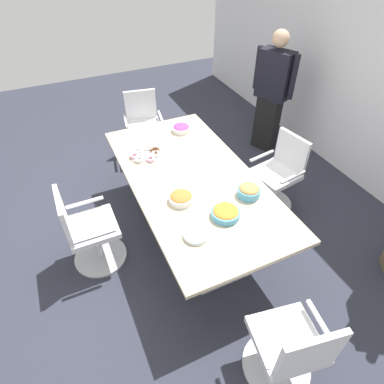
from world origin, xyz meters
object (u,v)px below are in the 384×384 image
Objects in this scene: office_chair_1 at (278,176)px; office_chair_3 at (88,233)px; conference_table at (192,187)px; person_standing_0 at (272,92)px; snack_bowl_candy_mix at (181,128)px; office_chair_2 at (144,128)px; donut_platter at (146,154)px; plate_stack at (196,235)px; snack_bowl_pretzels at (181,198)px; office_chair_0 at (289,351)px; snack_bowl_cookies at (249,191)px; snack_bowl_chips_orange at (226,213)px.

office_chair_3 is at bearing 79.50° from office_chair_1.
office_chair_1 reaches higher than conference_table.
person_standing_0 is 1.49m from snack_bowl_candy_mix.
office_chair_2 is 2.65× the size of donut_platter.
donut_platter reaches higher than plate_stack.
office_chair_3 is at bearing 86.45° from person_standing_0.
conference_table is at bearing 28.48° from donut_platter.
snack_bowl_candy_mix is 0.94× the size of snack_bowl_pretzels.
person_standing_0 is at bearing 67.89° from office_chair_0.
conference_table is 11.19× the size of snack_bowl_cookies.
office_chair_1 reaches higher than snack_bowl_chips_orange.
snack_bowl_pretzels is 0.44m from snack_bowl_chips_orange.
donut_platter is at bearing 123.26° from office_chair_3.
snack_bowl_cookies is 0.63m from snack_bowl_pretzels.
person_standing_0 reaches higher than snack_bowl_cookies.
snack_bowl_candy_mix is 1.69m from plate_stack.
person_standing_0 reaches higher than donut_platter.
office_chair_1 is at bearing 89.08° from conference_table.
conference_table is 1.72m from office_chair_0.
snack_bowl_pretzels is (0.31, 0.86, 0.39)m from office_chair_3.
person_standing_0 is at bearing 105.18° from donut_platter.
office_chair_1 is at bearing 88.82° from office_chair_3.
snack_bowl_chips_orange is (0.62, 0.03, 0.17)m from conference_table.
snack_bowl_chips_orange is at bearing 38.50° from snack_bowl_pretzels.
plate_stack is at bearing 107.50° from office_chair_1.
office_chair_3 is 1.16m from plate_stack.
office_chair_0 is at bearing 15.75° from plate_stack.
office_chair_3 is (-1.73, -1.08, 0.00)m from office_chair_0.
snack_bowl_candy_mix is at bearing 163.53° from conference_table.
snack_bowl_chips_orange reaches higher than conference_table.
office_chair_2 is at bearing 172.34° from plate_stack.
office_chair_3 is at bearing -56.71° from donut_platter.
conference_table is 2.64× the size of office_chair_3.
person_standing_0 is (0.60, 1.69, 0.47)m from office_chair_2.
office_chair_0 and office_chair_3 have the same top height.
office_chair_1 and office_chair_2 have the same top height.
plate_stack is (0.45, -0.06, -0.02)m from snack_bowl_pretzels.
office_chair_1 and office_chair_3 have the same top height.
person_standing_0 is (-1.12, 0.62, 0.47)m from office_chair_1.
office_chair_2 is 1.86m from person_standing_0.
snack_bowl_chips_orange is at bearing 110.19° from office_chair_1.
snack_bowl_candy_mix is (-1.34, -0.11, -0.01)m from snack_bowl_cookies.
snack_bowl_cookies reaches higher than snack_bowl_pretzels.
snack_bowl_pretzels is (0.26, -1.34, 0.39)m from office_chair_1.
conference_table is 1.13m from office_chair_3.
office_chair_3 is 1.00m from snack_bowl_pretzels.
office_chair_2 is 2.02m from office_chair_3.
conference_table is 0.40m from snack_bowl_pretzels.
person_standing_0 is at bearing 135.67° from snack_bowl_chips_orange.
snack_bowl_pretzels is (-0.19, -0.60, -0.02)m from snack_bowl_cookies.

